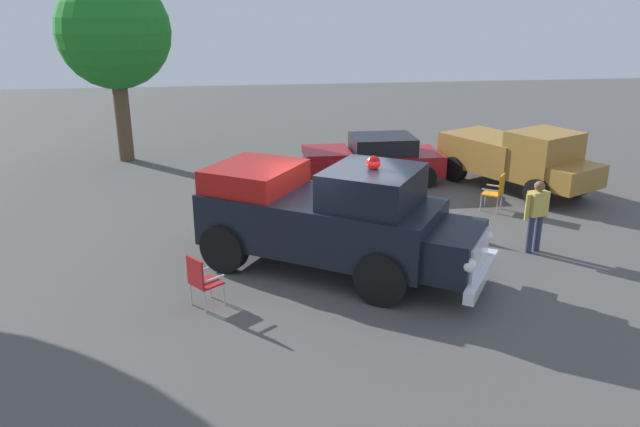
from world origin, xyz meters
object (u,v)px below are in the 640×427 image
(traffic_cone, at_px, (471,228))
(parked_pickup, at_px, (517,157))
(lawn_chair_by_car, at_px, (201,278))
(classic_hot_rod, at_px, (371,159))
(spectator_standing, at_px, (537,212))
(oak_tree_left, at_px, (114,33))
(vintage_fire_truck, at_px, (330,217))
(spectator_seated, at_px, (370,192))
(lawn_chair_near_truck, at_px, (371,198))
(lawn_chair_spare, at_px, (497,190))

(traffic_cone, bearing_deg, parked_pickup, -126.52)
(parked_pickup, bearing_deg, lawn_chair_by_car, 35.40)
(classic_hot_rod, height_order, parked_pickup, parked_pickup)
(lawn_chair_by_car, distance_m, traffic_cone, 6.71)
(spectator_standing, height_order, oak_tree_left, oak_tree_left)
(spectator_standing, bearing_deg, vintage_fire_truck, 4.36)
(parked_pickup, xyz_separation_m, spectator_seated, (4.90, 1.96, -0.29))
(oak_tree_left, bearing_deg, lawn_chair_by_car, 105.07)
(spectator_seated, relative_size, spectator_standing, 0.77)
(classic_hot_rod, bearing_deg, oak_tree_left, -26.01)
(vintage_fire_truck, distance_m, lawn_chair_near_truck, 3.42)
(lawn_chair_by_car, relative_size, oak_tree_left, 0.16)
(parked_pickup, distance_m, spectator_seated, 5.28)
(lawn_chair_by_car, height_order, oak_tree_left, oak_tree_left)
(lawn_chair_by_car, distance_m, spectator_seated, 6.09)
(lawn_chair_by_car, xyz_separation_m, spectator_standing, (-7.34, -1.70, 0.37))
(spectator_seated, distance_m, oak_tree_left, 10.89)
(lawn_chair_spare, bearing_deg, traffic_cone, 53.70)
(lawn_chair_spare, bearing_deg, vintage_fire_truck, 32.74)
(vintage_fire_truck, relative_size, lawn_chair_spare, 6.05)
(vintage_fire_truck, relative_size, spectator_seated, 4.78)
(classic_hot_rod, xyz_separation_m, lawn_chair_spare, (-2.77, 3.17, -0.16))
(spectator_seated, distance_m, spectator_standing, 4.24)
(lawn_chair_by_car, bearing_deg, vintage_fire_truck, -152.89)
(lawn_chair_by_car, xyz_separation_m, traffic_cone, (-6.19, -2.58, -0.28))
(lawn_chair_spare, relative_size, spectator_seated, 0.79)
(spectator_standing, xyz_separation_m, oak_tree_left, (10.48, -9.98, 3.40))
(spectator_seated, bearing_deg, classic_hot_rod, -102.94)
(lawn_chair_near_truck, bearing_deg, spectator_seated, -86.19)
(spectator_seated, xyz_separation_m, spectator_standing, (-3.20, 2.76, 0.27))
(oak_tree_left, bearing_deg, spectator_standing, 136.40)
(lawn_chair_near_truck, height_order, traffic_cone, lawn_chair_near_truck)
(lawn_chair_spare, distance_m, spectator_seated, 3.53)
(spectator_seated, bearing_deg, vintage_fire_truck, 63.97)
(lawn_chair_by_car, xyz_separation_m, lawn_chair_spare, (-7.66, -4.58, 0.00))
(classic_hot_rod, height_order, spectator_seated, classic_hot_rod)
(lawn_chair_spare, distance_m, oak_tree_left, 13.47)
(vintage_fire_truck, distance_m, lawn_chair_spare, 6.03)
(oak_tree_left, bearing_deg, classic_hot_rod, 153.99)
(lawn_chair_spare, relative_size, traffic_cone, 1.61)
(parked_pickup, distance_m, traffic_cone, 4.83)
(vintage_fire_truck, bearing_deg, lawn_chair_near_truck, -117.14)
(lawn_chair_by_car, xyz_separation_m, spectator_seated, (-4.14, -4.46, 0.11))
(spectator_standing, bearing_deg, classic_hot_rod, -68.04)
(lawn_chair_near_truck, height_order, lawn_chair_spare, same)
(spectator_seated, bearing_deg, lawn_chair_by_car, 47.16)
(vintage_fire_truck, distance_m, lawn_chair_by_car, 3.00)
(classic_hot_rod, height_order, lawn_chair_near_truck, classic_hot_rod)
(parked_pickup, height_order, lawn_chair_by_car, parked_pickup)
(parked_pickup, relative_size, traffic_cone, 8.03)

